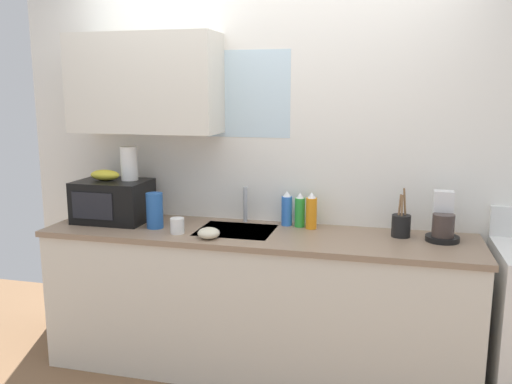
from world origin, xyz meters
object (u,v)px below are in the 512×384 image
(banana_bunch, at_px, (105,175))
(mug_white, at_px, (177,226))
(coffee_maker, at_px, (443,222))
(dish_soap_bottle_green, at_px, (300,211))
(dish_soap_bottle_blue, at_px, (287,209))
(dish_soap_bottle_orange, at_px, (311,212))
(utensil_crock, at_px, (401,225))
(microwave, at_px, (113,201))
(small_bowl, at_px, (209,233))
(paper_towel_roll, at_px, (129,163))
(cereal_canister, at_px, (155,211))

(banana_bunch, bearing_deg, mug_white, -18.22)
(coffee_maker, xyz_separation_m, dish_soap_bottle_green, (-0.85, 0.10, -0.00))
(dish_soap_bottle_blue, xyz_separation_m, dish_soap_bottle_orange, (0.16, -0.04, 0.00))
(dish_soap_bottle_blue, xyz_separation_m, utensil_crock, (0.70, -0.10, -0.03))
(microwave, relative_size, coffee_maker, 1.64)
(coffee_maker, xyz_separation_m, utensil_crock, (-0.23, 0.01, -0.03))
(microwave, bearing_deg, coffee_maker, 1.66)
(dish_soap_bottle_blue, height_order, small_bowl, dish_soap_bottle_blue)
(paper_towel_roll, bearing_deg, small_bowl, -24.87)
(microwave, relative_size, utensil_crock, 1.58)
(paper_towel_roll, height_order, dish_soap_bottle_green, paper_towel_roll)
(mug_white, distance_m, utensil_crock, 1.33)
(cereal_canister, distance_m, small_bowl, 0.44)
(banana_bunch, distance_m, utensil_crock, 1.90)
(dish_soap_bottle_green, xyz_separation_m, cereal_canister, (-0.87, -0.25, 0.01))
(dish_soap_bottle_green, bearing_deg, utensil_crock, -7.74)
(utensil_crock, relative_size, small_bowl, 2.23)
(dish_soap_bottle_green, bearing_deg, coffee_maker, -6.43)
(coffee_maker, relative_size, mug_white, 2.95)
(dish_soap_bottle_orange, bearing_deg, cereal_canister, -166.73)
(dish_soap_bottle_blue, height_order, mug_white, dish_soap_bottle_blue)
(paper_towel_roll, height_order, utensil_crock, paper_towel_roll)
(coffee_maker, distance_m, mug_white, 1.56)
(small_bowl, bearing_deg, utensil_crock, 16.44)
(paper_towel_roll, relative_size, dish_soap_bottle_green, 1.00)
(banana_bunch, relative_size, dish_soap_bottle_green, 0.91)
(paper_towel_roll, xyz_separation_m, mug_white, (0.43, -0.24, -0.33))
(banana_bunch, height_order, dish_soap_bottle_orange, banana_bunch)
(microwave, bearing_deg, mug_white, -19.65)
(coffee_maker, bearing_deg, mug_white, -170.80)
(paper_towel_roll, xyz_separation_m, dish_soap_bottle_orange, (1.19, 0.07, -0.27))
(banana_bunch, xyz_separation_m, utensil_crock, (1.88, 0.07, -0.23))
(coffee_maker, bearing_deg, banana_bunch, -178.42)
(microwave, height_order, utensil_crock, utensil_crock)
(paper_towel_roll, height_order, small_bowl, paper_towel_roll)
(dish_soap_bottle_orange, distance_m, mug_white, 0.83)
(microwave, relative_size, dish_soap_bottle_blue, 2.07)
(dish_soap_bottle_blue, bearing_deg, paper_towel_roll, -173.40)
(dish_soap_bottle_green, height_order, utensil_crock, utensil_crock)
(cereal_canister, relative_size, small_bowl, 1.71)
(utensil_crock, bearing_deg, paper_towel_roll, -179.34)
(cereal_canister, bearing_deg, dish_soap_bottle_orange, 13.27)
(dish_soap_bottle_blue, xyz_separation_m, dish_soap_bottle_green, (0.09, -0.02, -0.00))
(dish_soap_bottle_orange, relative_size, cereal_canister, 1.03)
(dish_soap_bottle_green, xyz_separation_m, small_bowl, (-0.47, -0.40, -0.07))
(paper_towel_roll, relative_size, cereal_canister, 0.99)
(banana_bunch, bearing_deg, microwave, -1.80)
(coffee_maker, xyz_separation_m, dish_soap_bottle_orange, (-0.77, 0.07, 0.00))
(coffee_maker, bearing_deg, cereal_canister, -174.74)
(banana_bunch, distance_m, dish_soap_bottle_orange, 1.36)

